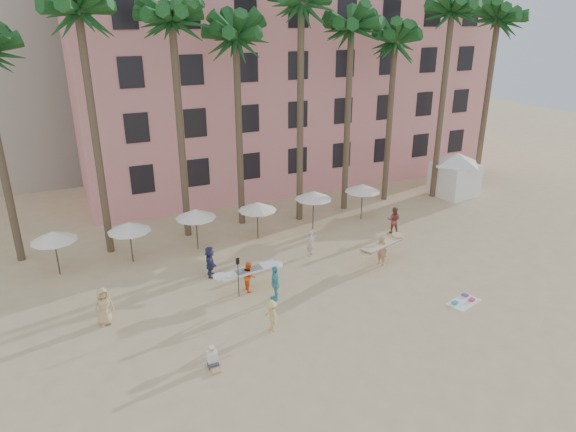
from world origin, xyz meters
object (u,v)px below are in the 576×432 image
(cabana, at_px, (456,170))
(carrier_yellow, at_px, (382,248))
(carrier_white, at_px, (249,275))
(pink_hotel, at_px, (284,84))

(cabana, distance_m, carrier_yellow, 14.89)
(cabana, xyz_separation_m, carrier_yellow, (-12.50, -8.03, -1.03))
(cabana, xyz_separation_m, carrier_white, (-20.61, -7.62, -1.18))
(pink_hotel, distance_m, carrier_white, 23.57)
(pink_hotel, xyz_separation_m, carrier_yellow, (-2.83, -20.03, -6.97))
(pink_hotel, distance_m, carrier_yellow, 21.40)
(carrier_white, bearing_deg, carrier_yellow, -2.87)
(cabana, bearing_deg, carrier_white, -159.69)
(carrier_yellow, bearing_deg, cabana, 32.72)
(carrier_yellow, bearing_deg, pink_hotel, 81.97)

